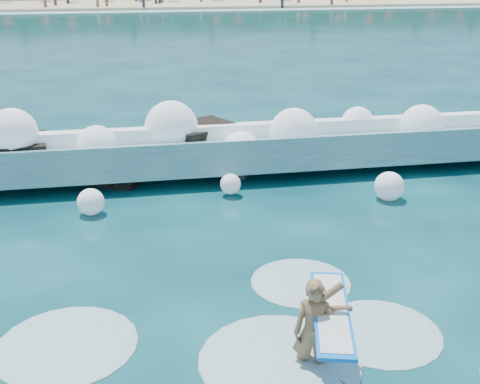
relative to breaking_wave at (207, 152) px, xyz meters
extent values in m
plane|color=#062C37|center=(-1.43, -7.00, -0.57)|extent=(200.00, 200.00, 0.00)
cube|color=tan|center=(-1.43, 71.00, -0.37)|extent=(140.00, 20.00, 0.40)
cube|color=silver|center=(-1.43, 60.00, -0.53)|extent=(140.00, 5.00, 0.08)
cube|color=teal|center=(0.00, -0.16, -0.10)|extent=(18.82, 2.87, 1.57)
cube|color=white|center=(0.00, 0.64, 0.37)|extent=(18.82, 1.33, 0.73)
cube|color=black|center=(-5.77, 0.47, -0.12)|extent=(2.54, 2.01, 1.29)
cube|color=black|center=(-2.77, -0.33, -0.22)|extent=(2.21, 2.03, 0.99)
cube|color=black|center=(-0.07, 0.87, -0.08)|extent=(2.50, 2.34, 1.39)
imported|color=#865F3E|center=(0.39, -9.45, 0.01)|extent=(0.74, 0.60, 1.74)
cube|color=#0E72F0|center=(0.67, -9.40, 0.31)|extent=(1.13, 2.45, 0.06)
cube|color=white|center=(0.67, -9.40, 0.32)|extent=(0.99, 2.23, 0.06)
sphere|color=white|center=(-5.43, 0.24, 0.78)|extent=(1.41, 1.41, 1.41)
sphere|color=white|center=(-3.15, 0.01, 0.37)|extent=(1.16, 1.16, 1.16)
sphere|color=white|center=(-0.99, 0.52, 0.66)|extent=(1.58, 1.58, 1.58)
sphere|color=white|center=(0.93, -0.43, 0.08)|extent=(1.19, 1.19, 1.19)
sphere|color=white|center=(2.61, -0.07, 0.50)|extent=(1.44, 1.44, 1.44)
sphere|color=white|center=(4.85, 0.55, 0.51)|extent=(1.04, 1.04, 1.04)
sphere|color=white|center=(6.65, -0.18, 0.52)|extent=(1.32, 1.32, 1.32)
sphere|color=white|center=(-3.25, -2.77, -0.24)|extent=(0.67, 0.67, 0.67)
sphere|color=white|center=(0.34, -2.16, -0.24)|extent=(0.55, 0.55, 0.55)
sphere|color=white|center=(4.37, -3.16, -0.21)|extent=(0.77, 0.77, 0.77)
ellipsoid|color=silver|center=(-0.09, -9.27, -0.57)|extent=(2.60, 2.60, 0.13)
ellipsoid|color=silver|center=(1.77, -8.84, -0.57)|extent=(2.08, 2.08, 0.10)
ellipsoid|color=silver|center=(-3.41, -8.24, -0.57)|extent=(2.35, 2.35, 0.12)
ellipsoid|color=silver|center=(0.91, -6.96, -0.57)|extent=(1.97, 1.97, 0.10)
cube|color=brown|center=(24.61, 61.74, 0.25)|extent=(0.35, 0.22, 1.48)
cube|color=#262633|center=(35.95, 61.35, 0.28)|extent=(0.35, 0.22, 1.53)
cube|color=brown|center=(2.38, 61.76, 0.32)|extent=(0.35, 0.22, 1.62)
camera|label=1|loc=(-2.13, -16.87, 5.31)|focal=45.00mm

